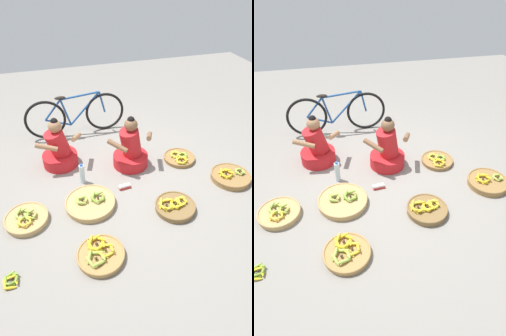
% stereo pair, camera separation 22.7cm
% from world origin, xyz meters
% --- Properties ---
extents(ground_plane, '(10.00, 10.00, 0.00)m').
position_xyz_m(ground_plane, '(0.00, 0.00, 0.00)').
color(ground_plane, gray).
extents(vendor_woman_front, '(0.74, 0.53, 0.81)m').
position_xyz_m(vendor_woman_front, '(0.22, 0.30, 0.26)').
color(vendor_woman_front, red).
rests_on(vendor_woman_front, ground).
extents(vendor_woman_behind, '(0.69, 0.52, 0.78)m').
position_xyz_m(vendor_woman_behind, '(-0.79, 0.61, 0.25)').
color(vendor_woman_behind, red).
rests_on(vendor_woman_behind, ground).
extents(bicycle_leaning, '(1.70, 0.09, 0.73)m').
position_xyz_m(bicycle_leaning, '(-0.41, 1.44, 0.36)').
color(bicycle_leaning, black).
rests_on(bicycle_leaning, ground).
extents(banana_basket_near_bicycle, '(0.52, 0.52, 0.15)m').
position_xyz_m(banana_basket_near_bicycle, '(-0.57, -1.18, 0.05)').
color(banana_basket_near_bicycle, '#A87F47').
rests_on(banana_basket_near_bicycle, ground).
extents(banana_basket_back_center, '(0.51, 0.51, 0.15)m').
position_xyz_m(banana_basket_back_center, '(0.48, -0.76, 0.05)').
color(banana_basket_back_center, brown).
rests_on(banana_basket_back_center, ground).
extents(banana_basket_front_left, '(0.48, 0.48, 0.13)m').
position_xyz_m(banana_basket_front_left, '(0.98, 0.19, 0.04)').
color(banana_basket_front_left, olive).
rests_on(banana_basket_front_left, ground).
extents(banana_basket_back_right, '(0.64, 0.64, 0.15)m').
position_xyz_m(banana_basket_back_right, '(-0.53, -0.39, 0.05)').
color(banana_basket_back_right, tan).
rests_on(banana_basket_back_right, ground).
extents(banana_basket_near_vendor, '(0.55, 0.55, 0.16)m').
position_xyz_m(banana_basket_near_vendor, '(1.48, -0.44, 0.05)').
color(banana_basket_near_vendor, olive).
rests_on(banana_basket_near_vendor, ground).
extents(banana_basket_front_right, '(0.52, 0.52, 0.14)m').
position_xyz_m(banana_basket_front_right, '(-1.32, -0.44, 0.05)').
color(banana_basket_front_right, tan).
rests_on(banana_basket_front_right, ground).
extents(loose_bananas_back_left, '(0.17, 0.20, 0.08)m').
position_xyz_m(loose_bananas_back_left, '(-1.48, -1.20, 0.02)').
color(loose_bananas_back_left, olive).
rests_on(loose_bananas_back_left, ground).
extents(water_bottle, '(0.07, 0.07, 0.32)m').
position_xyz_m(water_bottle, '(-0.55, 0.09, 0.15)').
color(water_bottle, silver).
rests_on(water_bottle, ground).
extents(packet_carton_stack, '(0.17, 0.07, 0.06)m').
position_xyz_m(packet_carton_stack, '(-0.02, -0.20, 0.03)').
color(packet_carton_stack, red).
rests_on(packet_carton_stack, ground).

